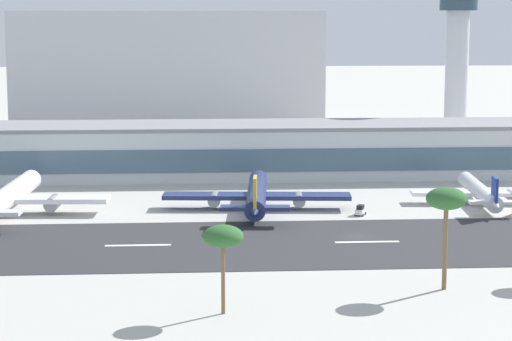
{
  "coord_description": "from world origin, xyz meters",
  "views": [
    {
      "loc": [
        -31.88,
        -187.37,
        41.08
      ],
      "look_at": [
        -17.23,
        30.51,
        8.35
      ],
      "focal_mm": 71.25,
      "sensor_mm": 36.0,
      "label": 1
    }
  ],
  "objects_px": {
    "distant_hotel_block": "(169,71)",
    "palm_tree_2": "(446,201)",
    "terminal_building": "(241,150)",
    "control_tower": "(457,61)",
    "service_baggage_tug_0": "(360,210)",
    "airliner_gold_tail_gate_1": "(257,195)",
    "airliner_navy_tail_gate_2": "(481,192)",
    "palm_tree_3": "(223,237)",
    "airliner_blue_tail_gate_0": "(6,198)"
  },
  "relations": [
    {
      "from": "terminal_building",
      "to": "distant_hotel_block",
      "type": "bearing_deg",
      "value": 100.33
    },
    {
      "from": "terminal_building",
      "to": "control_tower",
      "type": "bearing_deg",
      "value": 29.75
    },
    {
      "from": "airliner_navy_tail_gate_2",
      "to": "palm_tree_2",
      "type": "distance_m",
      "value": 76.05
    },
    {
      "from": "palm_tree_2",
      "to": "palm_tree_3",
      "type": "xyz_separation_m",
      "value": [
        -34.24,
        -10.69,
        -2.85
      ]
    },
    {
      "from": "distant_hotel_block",
      "to": "service_baggage_tug_0",
      "type": "height_order",
      "value": "distant_hotel_block"
    },
    {
      "from": "distant_hotel_block",
      "to": "palm_tree_2",
      "type": "relative_size",
      "value": 7.08
    },
    {
      "from": "airliner_navy_tail_gate_2",
      "to": "control_tower",
      "type": "bearing_deg",
      "value": -5.72
    },
    {
      "from": "airliner_navy_tail_gate_2",
      "to": "palm_tree_2",
      "type": "relative_size",
      "value": 2.52
    },
    {
      "from": "airliner_gold_tail_gate_1",
      "to": "airliner_navy_tail_gate_2",
      "type": "relative_size",
      "value": 1.19
    },
    {
      "from": "service_baggage_tug_0",
      "to": "palm_tree_3",
      "type": "xyz_separation_m",
      "value": [
        -31.42,
        -70.18,
        9.89
      ]
    },
    {
      "from": "distant_hotel_block",
      "to": "airliner_blue_tail_gate_0",
      "type": "relative_size",
      "value": 2.15
    },
    {
      "from": "terminal_building",
      "to": "airliner_gold_tail_gate_1",
      "type": "xyz_separation_m",
      "value": [
        0.83,
        -48.4,
        -3.76
      ]
    },
    {
      "from": "airliner_gold_tail_gate_1",
      "to": "palm_tree_3",
      "type": "distance_m",
      "value": 78.99
    },
    {
      "from": "control_tower",
      "to": "service_baggage_tug_0",
      "type": "distance_m",
      "value": 108.43
    },
    {
      "from": "airliner_navy_tail_gate_2",
      "to": "distant_hotel_block",
      "type": "bearing_deg",
      "value": 29.56
    },
    {
      "from": "distant_hotel_block",
      "to": "palm_tree_3",
      "type": "bearing_deg",
      "value": -87.23
    },
    {
      "from": "distant_hotel_block",
      "to": "airliner_gold_tail_gate_1",
      "type": "xyz_separation_m",
      "value": [
        21.65,
        -162.68,
        -18.7
      ]
    },
    {
      "from": "control_tower",
      "to": "airliner_blue_tail_gate_0",
      "type": "bearing_deg",
      "value": -143.44
    },
    {
      "from": "palm_tree_3",
      "to": "service_baggage_tug_0",
      "type": "bearing_deg",
      "value": 65.88
    },
    {
      "from": "airliner_gold_tail_gate_1",
      "to": "palm_tree_2",
      "type": "distance_m",
      "value": 72.3
    },
    {
      "from": "terminal_building",
      "to": "airliner_blue_tail_gate_0",
      "type": "xyz_separation_m",
      "value": [
        -52.4,
        -50.31,
        -3.45
      ]
    },
    {
      "from": "terminal_building",
      "to": "airliner_navy_tail_gate_2",
      "type": "bearing_deg",
      "value": -41.39
    },
    {
      "from": "palm_tree_3",
      "to": "airliner_gold_tail_gate_1",
      "type": "bearing_deg",
      "value": 82.69
    },
    {
      "from": "terminal_building",
      "to": "palm_tree_2",
      "type": "distance_m",
      "value": 118.56
    },
    {
      "from": "airliner_blue_tail_gate_0",
      "to": "service_baggage_tug_0",
      "type": "bearing_deg",
      "value": -91.01
    },
    {
      "from": "palm_tree_2",
      "to": "service_baggage_tug_0",
      "type": "bearing_deg",
      "value": 92.71
    },
    {
      "from": "airliner_blue_tail_gate_0",
      "to": "airliner_navy_tail_gate_2",
      "type": "height_order",
      "value": "airliner_blue_tail_gate_0"
    },
    {
      "from": "distant_hotel_block",
      "to": "airliner_navy_tail_gate_2",
      "type": "xyz_separation_m",
      "value": [
        72.03,
        -159.42,
        -19.21
      ]
    },
    {
      "from": "terminal_building",
      "to": "control_tower",
      "type": "xyz_separation_m",
      "value": [
        67.41,
        38.52,
        21.46
      ]
    },
    {
      "from": "terminal_building",
      "to": "service_baggage_tug_0",
      "type": "bearing_deg",
      "value": -68.39
    },
    {
      "from": "airliner_gold_tail_gate_1",
      "to": "service_baggage_tug_0",
      "type": "xyz_separation_m",
      "value": [
        21.42,
        -7.79,
        -2.12
      ]
    },
    {
      "from": "airliner_gold_tail_gate_1",
      "to": "airliner_navy_tail_gate_2",
      "type": "bearing_deg",
      "value": -81.37
    },
    {
      "from": "airliner_navy_tail_gate_2",
      "to": "palm_tree_3",
      "type": "height_order",
      "value": "palm_tree_3"
    },
    {
      "from": "terminal_building",
      "to": "airliner_blue_tail_gate_0",
      "type": "distance_m",
      "value": 72.73
    },
    {
      "from": "palm_tree_3",
      "to": "palm_tree_2",
      "type": "bearing_deg",
      "value": 17.33
    },
    {
      "from": "service_baggage_tug_0",
      "to": "airliner_gold_tail_gate_1",
      "type": "bearing_deg",
      "value": 93.74
    },
    {
      "from": "terminal_building",
      "to": "distant_hotel_block",
      "type": "xyz_separation_m",
      "value": [
        -20.82,
        114.29,
        14.94
      ]
    },
    {
      "from": "distant_hotel_block",
      "to": "service_baggage_tug_0",
      "type": "distance_m",
      "value": 177.06
    },
    {
      "from": "airliner_gold_tail_gate_1",
      "to": "palm_tree_3",
      "type": "xyz_separation_m",
      "value": [
        -10.0,
        -77.97,
        7.77
      ]
    },
    {
      "from": "airliner_gold_tail_gate_1",
      "to": "airliner_navy_tail_gate_2",
      "type": "xyz_separation_m",
      "value": [
        50.38,
        3.26,
        -0.5
      ]
    },
    {
      "from": "airliner_navy_tail_gate_2",
      "to": "palm_tree_2",
      "type": "height_order",
      "value": "palm_tree_2"
    },
    {
      "from": "palm_tree_2",
      "to": "palm_tree_3",
      "type": "relative_size",
      "value": 1.25
    },
    {
      "from": "airliner_blue_tail_gate_0",
      "to": "terminal_building",
      "type": "bearing_deg",
      "value": -42.67
    },
    {
      "from": "airliner_navy_tail_gate_2",
      "to": "service_baggage_tug_0",
      "type": "relative_size",
      "value": 11.2
    },
    {
      "from": "terminal_building",
      "to": "palm_tree_3",
      "type": "distance_m",
      "value": 126.76
    },
    {
      "from": "airliner_gold_tail_gate_1",
      "to": "palm_tree_3",
      "type": "relative_size",
      "value": 3.76
    },
    {
      "from": "terminal_building",
      "to": "airliner_navy_tail_gate_2",
      "type": "relative_size",
      "value": 5.23
    },
    {
      "from": "airliner_navy_tail_gate_2",
      "to": "palm_tree_3",
      "type": "xyz_separation_m",
      "value": [
        -60.38,
        -81.23,
        8.27
      ]
    },
    {
      "from": "terminal_building",
      "to": "palm_tree_3",
      "type": "bearing_deg",
      "value": -94.15
    },
    {
      "from": "airliner_gold_tail_gate_1",
      "to": "service_baggage_tug_0",
      "type": "relative_size",
      "value": 13.34
    }
  ]
}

